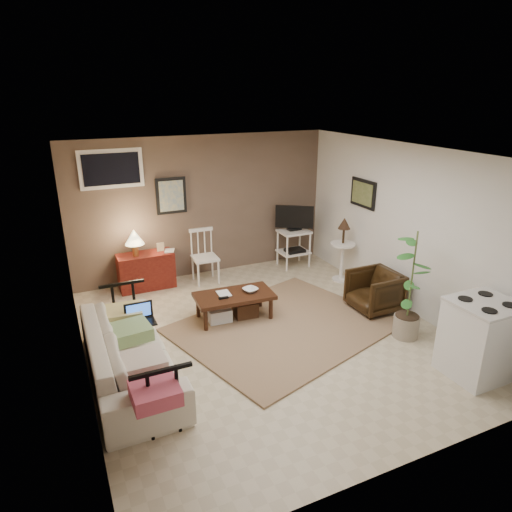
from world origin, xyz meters
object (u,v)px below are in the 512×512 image
spindle_chair (205,258)px  side_table (343,242)px  coffee_table (234,304)px  armchair (375,289)px  red_console (145,268)px  stove (480,338)px  sofa (129,345)px  tv_stand (294,235)px  potted_plant (412,282)px

spindle_chair → side_table: bearing=-23.5°
coffee_table → armchair: size_ratio=1.69×
red_console → side_table: (3.11, -1.07, 0.33)m
armchair → stove: stove is taller
coffee_table → spindle_chair: spindle_chair is taller
spindle_chair → side_table: size_ratio=0.81×
sofa → red_console: (0.68, 2.44, -0.07)m
red_console → spindle_chair: size_ratio=1.14×
sofa → stove: stove is taller
armchair → sofa: bearing=-86.3°
coffee_table → sofa: sofa is taller
red_console → stove: 4.97m
sofa → side_table: (3.79, 1.37, 0.26)m
coffee_table → sofa: size_ratio=0.52×
spindle_chair → tv_stand: bearing=0.2°
coffee_table → potted_plant: 2.42m
coffee_table → tv_stand: tv_stand is taller
coffee_table → spindle_chair: bearing=87.2°
red_console → tv_stand: size_ratio=0.90×
spindle_chair → stove: bearing=-63.0°
potted_plant → stove: 1.06m
coffee_table → side_table: 2.32m
side_table → armchair: size_ratio=1.66×
potted_plant → stove: size_ratio=1.62×
red_console → side_table: bearing=-19.0°
spindle_chair → tv_stand: 1.73m
sofa → tv_stand: bearing=-55.7°
red_console → stove: red_console is taller
tv_stand → potted_plant: bearing=-88.0°
tv_stand → side_table: size_ratio=1.03×
sofa → potted_plant: potted_plant is taller
coffee_table → armchair: bearing=-16.5°
red_console → armchair: size_ratio=1.54×
armchair → potted_plant: 0.93m
spindle_chair → side_table: 2.34m
red_console → side_table: 3.30m
tv_stand → armchair: 2.10m
sofa → armchair: size_ratio=3.28×
side_table → coffee_table: bearing=-165.9°
coffee_table → tv_stand: (1.79, 1.48, 0.37)m
coffee_table → potted_plant: size_ratio=0.76×
coffee_table → side_table: (2.20, 0.55, 0.46)m
sofa → spindle_chair: 2.83m
spindle_chair → tv_stand: size_ratio=0.79×
spindle_chair → stove: stove is taller
tv_stand → stove: tv_stand is taller
stove → spindle_chair: bearing=117.0°
sofa → potted_plant: bearing=-99.4°
red_console → potted_plant: (2.79, -3.01, 0.43)m
stove → side_table: bearing=86.8°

